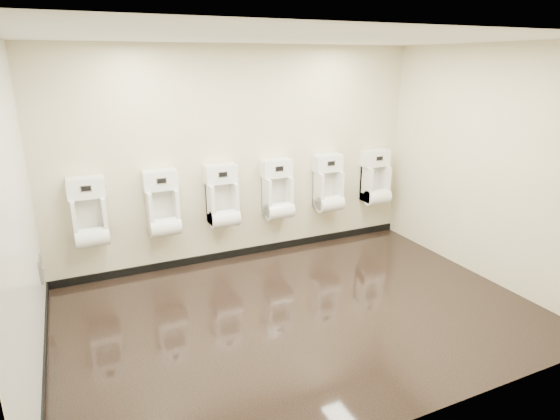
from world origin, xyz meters
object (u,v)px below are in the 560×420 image
Objects in this scene: urinal_3 at (278,194)px; urinal_4 at (328,187)px; access_panel at (41,269)px; urinal_2 at (223,201)px; urinal_1 at (163,208)px; urinal_5 at (376,181)px; urinal_0 at (90,217)px.

urinal_4 is at bearing 0.00° from urinal_3.
urinal_4 reaches higher than access_panel.
access_panel is 0.32× the size of urinal_2.
access_panel is 1.50m from urinal_1.
urinal_2 is 2.39m from urinal_5.
access_panel is 0.32× the size of urinal_3.
urinal_1 is at bearing 180.00° from urinal_3.
urinal_0 reaches higher than access_panel.
urinal_1 is (0.84, 0.00, 0.00)m from urinal_0.
urinal_0 and urinal_3 have the same top height.
urinal_0 is 4.00m from urinal_5.
access_panel is at bearing -172.07° from urinal_3.
access_panel is 0.32× the size of urinal_5.
urinal_0 is 1.00× the size of urinal_1.
access_panel is 3.78m from urinal_4.
urinal_3 is at bearing 0.00° from urinal_2.
urinal_0 is 0.84m from urinal_1.
urinal_0 is 3.18m from urinal_4.
urinal_1 is 0.77m from urinal_2.
access_panel is at bearing -169.25° from urinal_2.
urinal_5 is (1.61, 0.00, 0.00)m from urinal_3.
urinal_5 is (4.55, 0.41, 0.37)m from access_panel.
urinal_4 is (0.79, 0.00, 0.00)m from urinal_3.
urinal_1 is 1.55m from urinal_3.
urinal_2 is (0.77, 0.00, 0.00)m from urinal_1.
urinal_3 is 0.79m from urinal_4.
urinal_5 is at bearing 0.00° from urinal_1.
access_panel is 4.59m from urinal_5.
urinal_3 is 1.61m from urinal_5.
urinal_1 and urinal_5 have the same top height.
urinal_2 is 1.00× the size of urinal_3.
urinal_0 and urinal_2 have the same top height.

